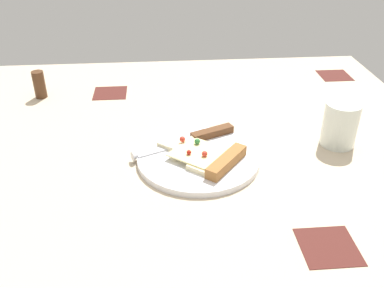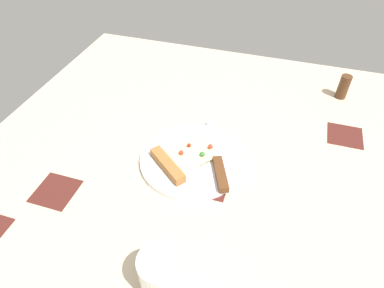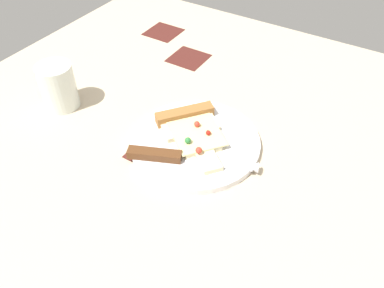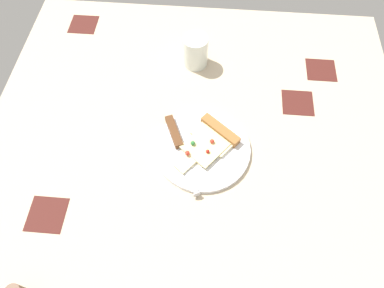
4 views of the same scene
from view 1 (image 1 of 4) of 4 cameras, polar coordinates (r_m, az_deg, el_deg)
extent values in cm
cube|color=#C6B293|center=(92.12, 0.69, -2.16)|extent=(115.63, 115.63, 3.00)
cube|color=#4C1E19|center=(94.62, 3.85, -0.26)|extent=(9.00, 9.00, 0.20)
cube|color=#4C1E19|center=(72.96, 17.68, -12.98)|extent=(9.00, 9.00, 0.20)
cube|color=#4C1E19|center=(138.24, 18.44, 8.60)|extent=(9.00, 9.00, 0.20)
cube|color=#4C1E19|center=(121.51, -10.84, 6.63)|extent=(9.00, 9.00, 0.20)
cylinder|color=silver|center=(88.75, 0.66, -1.92)|extent=(25.34, 25.34, 1.30)
cube|color=beige|center=(86.35, 2.88, -2.08)|extent=(11.57, 12.33, 1.00)
cube|color=beige|center=(88.84, -0.15, -1.00)|extent=(8.87, 9.12, 1.00)
cube|color=beige|center=(91.33, -2.74, -0.07)|extent=(6.31, 6.06, 1.00)
cube|color=#F2E099|center=(87.33, 1.21, -1.13)|extent=(13.56, 13.44, 0.30)
cube|color=#9E6633|center=(84.79, 4.62, -2.35)|extent=(9.54, 10.98, 2.20)
sphere|color=red|center=(85.55, 1.69, -1.31)|extent=(1.15, 1.15, 1.15)
sphere|color=red|center=(90.42, -1.30, 0.65)|extent=(1.23, 1.23, 1.23)
sphere|color=#2D7A38|center=(89.39, 0.50, 0.27)|extent=(1.21, 1.21, 1.21)
sphere|color=#B21E14|center=(86.14, -0.42, -1.12)|extent=(0.97, 0.97, 0.97)
cube|color=silver|center=(90.79, -3.84, -0.58)|extent=(11.81, 6.60, 0.30)
cone|color=silver|center=(88.91, -7.35, -1.53)|extent=(2.63, 2.63, 2.00)
cube|color=#593319|center=(95.24, 2.71, 1.53)|extent=(10.05, 5.99, 1.60)
cylinder|color=silver|center=(98.00, 19.14, 2.51)|extent=(7.45, 7.45, 9.85)
cylinder|color=#4C2D19|center=(122.51, -19.67, 7.47)|extent=(3.14, 3.14, 7.34)
camera|label=2|loc=(1.10, 34.79, 31.53)|focal=30.94mm
camera|label=3|loc=(1.23, -17.02, 31.48)|focal=36.12mm
camera|label=4|loc=(0.89, -46.65, 45.59)|focal=32.93mm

